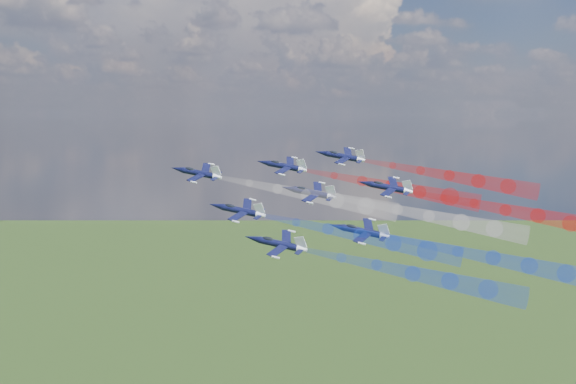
# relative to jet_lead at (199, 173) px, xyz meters

# --- Properties ---
(jet_lead) EXTENTS (14.79, 12.56, 8.67)m
(jet_lead) POSITION_rel_jet_lead_xyz_m (0.00, 0.00, 0.00)
(jet_lead) COLOR black
(trail_lead) EXTENTS (40.17, 11.61, 11.77)m
(trail_lead) POSITION_rel_jet_lead_xyz_m (24.94, -3.94, -4.09)
(trail_lead) COLOR white
(jet_inner_left) EXTENTS (14.79, 12.56, 8.67)m
(jet_inner_left) POSITION_rel_jet_lead_xyz_m (11.89, -13.06, -6.54)
(jet_inner_left) COLOR black
(trail_inner_left) EXTENTS (40.17, 11.61, 11.77)m
(trail_inner_left) POSITION_rel_jet_lead_xyz_m (36.83, -17.01, -10.64)
(trail_inner_left) COLOR blue
(jet_inner_right) EXTENTS (14.79, 12.56, 8.67)m
(jet_inner_right) POSITION_rel_jet_lead_xyz_m (18.42, 9.06, 1.07)
(jet_inner_right) COLOR black
(trail_inner_right) EXTENTS (40.17, 11.61, 11.77)m
(trail_inner_right) POSITION_rel_jet_lead_xyz_m (43.36, 5.12, -3.02)
(trail_inner_right) COLOR red
(jet_outer_left) EXTENTS (14.79, 12.56, 8.67)m
(jet_outer_left) POSITION_rel_jet_lead_xyz_m (21.50, -24.50, -11.19)
(jet_outer_left) COLOR black
(trail_outer_left) EXTENTS (40.17, 11.61, 11.77)m
(trail_outer_left) POSITION_rel_jet_lead_xyz_m (46.45, -28.44, -15.29)
(trail_outer_left) COLOR blue
(jet_center_third) EXTENTS (14.79, 12.56, 8.67)m
(jet_center_third) POSITION_rel_jet_lead_xyz_m (25.97, -3.84, -3.70)
(jet_center_third) COLOR black
(trail_center_third) EXTENTS (40.17, 11.61, 11.77)m
(trail_center_third) POSITION_rel_jet_lead_xyz_m (50.92, -7.78, -7.80)
(trail_center_third) COLOR white
(jet_outer_right) EXTENTS (14.79, 12.56, 8.67)m
(jet_outer_right) POSITION_rel_jet_lead_xyz_m (31.98, 14.22, 3.16)
(jet_outer_right) COLOR black
(trail_outer_right) EXTENTS (40.17, 11.61, 11.77)m
(trail_outer_right) POSITION_rel_jet_lead_xyz_m (56.93, 10.28, -0.94)
(trail_outer_right) COLOR red
(jet_rear_left) EXTENTS (14.79, 12.56, 8.67)m
(jet_rear_left) POSITION_rel_jet_lead_xyz_m (37.12, -15.58, -9.98)
(jet_rear_left) COLOR black
(trail_rear_left) EXTENTS (40.17, 11.61, 11.77)m
(trail_rear_left) POSITION_rel_jet_lead_xyz_m (62.07, -19.52, -14.07)
(trail_rear_left) COLOR blue
(jet_rear_right) EXTENTS (14.79, 12.56, 8.67)m
(jet_rear_right) POSITION_rel_jet_lead_xyz_m (42.57, 1.92, -2.91)
(jet_rear_right) COLOR black
(trail_rear_right) EXTENTS (40.17, 11.61, 11.77)m
(trail_rear_right) POSITION_rel_jet_lead_xyz_m (67.51, -2.02, -7.00)
(trail_rear_right) COLOR red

